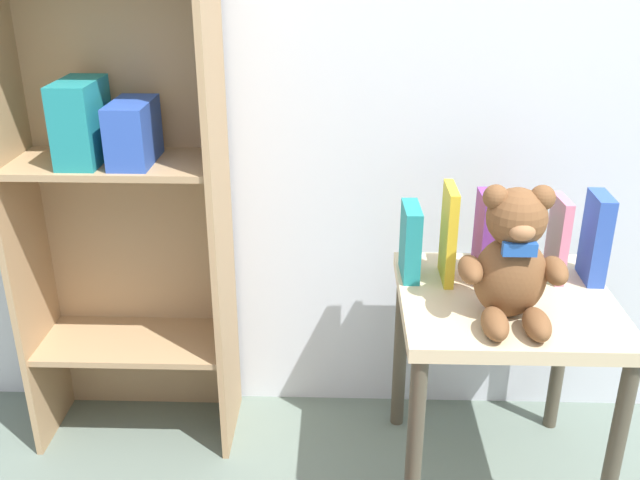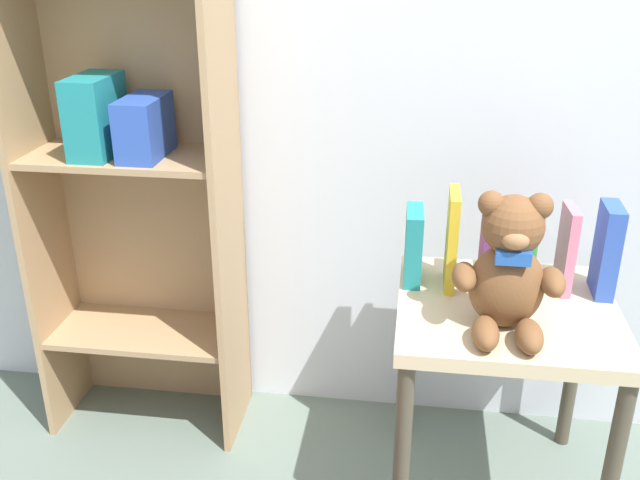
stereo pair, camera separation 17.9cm
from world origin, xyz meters
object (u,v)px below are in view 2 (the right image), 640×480
book_standing_teal (413,245)px  book_standing_blue (607,250)px  book_standing_purple (490,245)px  display_table (504,338)px  teddy_bear (509,269)px  book_standing_pink (566,249)px  book_standing_green (527,247)px  bookshelf_side (128,120)px  book_standing_yellow (452,239)px

book_standing_teal → book_standing_blue: (0.47, -0.01, 0.02)m
book_standing_purple → book_standing_blue: book_standing_blue is taller
display_table → book_standing_blue: (0.24, 0.11, 0.21)m
teddy_bear → book_standing_pink: 0.27m
book_standing_purple → book_standing_pink: book_standing_purple is taller
book_standing_pink → book_standing_green: bearing=173.5°
book_standing_teal → book_standing_purple: book_standing_purple is taller
book_standing_purple → book_standing_green: 0.10m
bookshelf_side → book_standing_blue: bearing=-5.2°
book_standing_purple → book_standing_teal: bearing=176.1°
display_table → book_standing_yellow: 0.28m
book_standing_green → book_standing_pink: (0.09, -0.01, 0.00)m
bookshelf_side → book_standing_green: 1.10m
bookshelf_side → book_standing_purple: bookshelf_side is taller
teddy_bear → book_standing_green: 0.23m
book_standing_green → display_table: bearing=-111.3°
book_standing_yellow → book_standing_green: size_ratio=1.15×
book_standing_purple → display_table: bearing=-64.4°
bookshelf_side → book_standing_purple: (0.97, -0.12, -0.26)m
book_standing_yellow → book_standing_green: 0.19m
book_standing_teal → book_standing_yellow: (0.09, -0.02, 0.03)m
book_standing_yellow → book_standing_purple: (0.09, 0.00, -0.01)m
display_table → teddy_bear: bearing=-102.6°
book_standing_teal → book_standing_blue: bearing=-2.8°
display_table → book_standing_teal: size_ratio=2.93×
book_standing_green → book_standing_blue: bearing=-2.1°
bookshelf_side → book_standing_teal: 0.84m
display_table → book_standing_blue: book_standing_blue is taller
bookshelf_side → book_standing_purple: size_ratio=7.28×
book_standing_teal → book_standing_pink: bearing=-2.4°
display_table → teddy_bear: size_ratio=1.74×
book_standing_teal → book_standing_green: 0.28m
teddy_bear → book_standing_blue: size_ratio=1.39×
teddy_bear → book_standing_pink: (0.17, 0.21, -0.04)m
bookshelf_side → display_table: size_ratio=2.99×
display_table → teddy_bear: 0.26m
book_standing_purple → book_standing_pink: 0.19m
book_standing_blue → book_standing_teal: bearing=-179.4°
book_standing_blue → book_standing_pink: bearing=179.2°
book_standing_purple → book_standing_blue: bearing=1.3°
display_table → book_standing_teal: bearing=154.3°
display_table → book_standing_yellow: (-0.14, 0.10, 0.22)m
book_standing_pink → book_standing_blue: size_ratio=0.95×
teddy_bear → book_standing_green: size_ratio=1.48×
display_table → book_standing_pink: size_ratio=2.55×
book_standing_teal → book_standing_blue: size_ratio=0.83×
teddy_bear → book_standing_pink: bearing=52.3°
bookshelf_side → display_table: bearing=-12.2°
display_table → book_standing_green: 0.24m
book_standing_blue → teddy_bear: bearing=-139.4°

